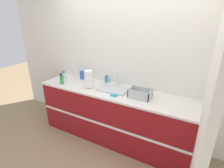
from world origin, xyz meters
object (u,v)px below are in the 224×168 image
paper_towel_roll (89,79)px  soap_dispenser (106,79)px  sink (114,88)px  bottle_blue (82,75)px  bottle_white_spray (88,75)px  bottle_green (62,79)px  dish_rack (140,94)px  bottle_clear (64,76)px

paper_towel_roll → soap_dispenser: 0.37m
soap_dispenser → sink: bearing=-38.0°
bottle_blue → bottle_white_spray: 0.14m
bottle_green → soap_dispenser: (0.64, 0.42, -0.03)m
sink → soap_dispenser: size_ratio=3.69×
bottle_blue → bottle_white_spray: bottle_blue is taller
sink → bottle_blue: bearing=168.8°
dish_rack → soap_dispenser: (-0.73, 0.28, 0.01)m
bottle_white_spray → bottle_green: bearing=-125.4°
dish_rack → bottle_blue: 1.25m
bottle_white_spray → bottle_green: (-0.28, -0.39, 0.00)m
bottle_white_spray → bottle_green: size_ratio=0.99×
bottle_clear → bottle_blue: (0.28, 0.17, 0.02)m
dish_rack → sink: bearing=170.7°
bottle_clear → sink: bearing=1.2°
dish_rack → bottle_green: size_ratio=1.64×
bottle_white_spray → soap_dispenser: size_ratio=1.43×
paper_towel_roll → bottle_blue: size_ratio=1.49×
dish_rack → bottle_clear: bearing=177.9°
paper_towel_roll → dish_rack: 0.88m
paper_towel_roll → soap_dispenser: bearing=66.7°
sink → bottle_green: size_ratio=2.53×
soap_dispenser → bottle_blue: bearing=-174.0°
paper_towel_roll → bottle_green: 0.51m
bottle_blue → dish_rack: bearing=-10.5°
bottle_blue → bottle_white_spray: bearing=9.1°
bottle_green → soap_dispenser: 0.77m
bottle_blue → bottle_green: bearing=-111.3°
paper_towel_roll → bottle_green: size_ratio=1.50×
dish_rack → soap_dispenser: dish_rack is taller
bottle_green → dish_rack: bearing=6.0°
sink → bottle_clear: size_ratio=3.15×
sink → bottle_green: sink is taller
sink → bottle_blue: sink is taller
dish_rack → bottle_white_spray: bottle_white_spray is taller
bottle_blue → bottle_white_spray: size_ratio=1.02×
paper_towel_roll → bottle_white_spray: (-0.22, 0.29, -0.06)m
bottle_clear → bottle_white_spray: size_ratio=0.82×
sink → soap_dispenser: bearing=142.0°
bottle_green → soap_dispenser: bottle_green is taller
bottle_green → bottle_blue: bearing=68.7°
dish_rack → bottle_clear: (-1.51, 0.06, 0.02)m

